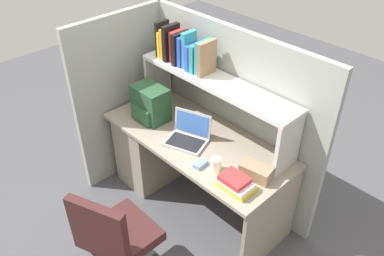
{
  "coord_description": "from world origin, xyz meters",
  "views": [
    {
      "loc": [
        1.78,
        -1.76,
        2.63
      ],
      "look_at": [
        0.0,
        -0.05,
        0.85
      ],
      "focal_mm": 36.92,
      "sensor_mm": 36.0,
      "label": 1
    }
  ],
  "objects_px": {
    "laptop": "(188,135)",
    "tissue_box": "(256,172)",
    "paper_cup": "(216,164)",
    "snack_canister": "(142,99)",
    "backpack": "(150,104)",
    "computer_mouse": "(200,164)",
    "office_chair": "(118,246)"
  },
  "relations": [
    {
      "from": "tissue_box",
      "to": "snack_canister",
      "type": "xyz_separation_m",
      "value": [
        -1.31,
        0.02,
        0.01
      ]
    },
    {
      "from": "paper_cup",
      "to": "tissue_box",
      "type": "distance_m",
      "value": 0.29
    },
    {
      "from": "laptop",
      "to": "tissue_box",
      "type": "relative_size",
      "value": 1.7
    },
    {
      "from": "laptop",
      "to": "paper_cup",
      "type": "xyz_separation_m",
      "value": [
        0.39,
        -0.1,
        -0.0
      ]
    },
    {
      "from": "laptop",
      "to": "paper_cup",
      "type": "height_order",
      "value": "laptop"
    },
    {
      "from": "laptop",
      "to": "backpack",
      "type": "height_order",
      "value": "backpack"
    },
    {
      "from": "office_chair",
      "to": "laptop",
      "type": "bearing_deg",
      "value": -97.88
    },
    {
      "from": "paper_cup",
      "to": "computer_mouse",
      "type": "bearing_deg",
      "value": -156.39
    },
    {
      "from": "tissue_box",
      "to": "snack_canister",
      "type": "height_order",
      "value": "snack_canister"
    },
    {
      "from": "laptop",
      "to": "office_chair",
      "type": "bearing_deg",
      "value": -76.61
    },
    {
      "from": "laptop",
      "to": "tissue_box",
      "type": "height_order",
      "value": "laptop"
    },
    {
      "from": "tissue_box",
      "to": "office_chair",
      "type": "distance_m",
      "value": 1.08
    },
    {
      "from": "paper_cup",
      "to": "tissue_box",
      "type": "relative_size",
      "value": 0.46
    },
    {
      "from": "laptop",
      "to": "office_chair",
      "type": "relative_size",
      "value": 0.4
    },
    {
      "from": "snack_canister",
      "to": "backpack",
      "type": "bearing_deg",
      "value": -20.15
    },
    {
      "from": "snack_canister",
      "to": "office_chair",
      "type": "relative_size",
      "value": 0.12
    },
    {
      "from": "backpack",
      "to": "computer_mouse",
      "type": "bearing_deg",
      "value": -10.05
    },
    {
      "from": "laptop",
      "to": "office_chair",
      "type": "height_order",
      "value": "laptop"
    },
    {
      "from": "backpack",
      "to": "computer_mouse",
      "type": "relative_size",
      "value": 2.88
    },
    {
      "from": "backpack",
      "to": "computer_mouse",
      "type": "height_order",
      "value": "backpack"
    },
    {
      "from": "laptop",
      "to": "snack_canister",
      "type": "height_order",
      "value": "laptop"
    },
    {
      "from": "laptop",
      "to": "tissue_box",
      "type": "distance_m",
      "value": 0.63
    },
    {
      "from": "backpack",
      "to": "office_chair",
      "type": "relative_size",
      "value": 0.32
    },
    {
      "from": "computer_mouse",
      "to": "office_chair",
      "type": "bearing_deg",
      "value": -102.26
    },
    {
      "from": "laptop",
      "to": "snack_canister",
      "type": "distance_m",
      "value": 0.68
    },
    {
      "from": "tissue_box",
      "to": "backpack",
      "type": "bearing_deg",
      "value": 172.5
    },
    {
      "from": "backpack",
      "to": "tissue_box",
      "type": "bearing_deg",
      "value": 3.46
    },
    {
      "from": "snack_canister",
      "to": "office_chair",
      "type": "bearing_deg",
      "value": -46.75
    },
    {
      "from": "paper_cup",
      "to": "snack_canister",
      "type": "distance_m",
      "value": 1.07
    },
    {
      "from": "tissue_box",
      "to": "office_chair",
      "type": "bearing_deg",
      "value": -125.87
    },
    {
      "from": "backpack",
      "to": "office_chair",
      "type": "bearing_deg",
      "value": -52.56
    },
    {
      "from": "backpack",
      "to": "paper_cup",
      "type": "height_order",
      "value": "backpack"
    }
  ]
}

